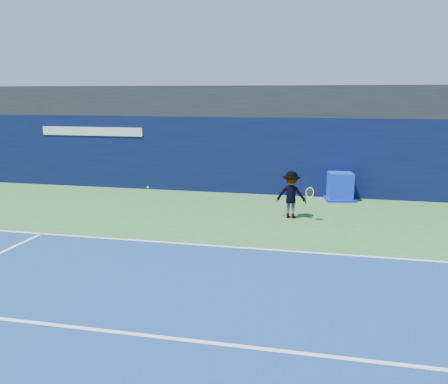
{
  "coord_description": "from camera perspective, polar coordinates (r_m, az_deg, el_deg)",
  "views": [
    {
      "loc": [
        3.1,
        -9.05,
        3.9
      ],
      "look_at": [
        -0.22,
        5.2,
        1.0
      ],
      "focal_mm": 40.0,
      "sensor_mm": 36.0,
      "label": 1
    }
  ],
  "objects": [
    {
      "name": "baseline",
      "position": [
        13.04,
        -1.26,
        -6.15
      ],
      "size": [
        24.0,
        0.1,
        0.01
      ],
      "primitive_type": "cube",
      "color": "white",
      "rests_on": "ground"
    },
    {
      "name": "stadium_band",
      "position": [
        20.79,
        4.61,
        10.34
      ],
      "size": [
        36.0,
        3.0,
        1.2
      ],
      "primitive_type": "cube",
      "color": "black",
      "rests_on": "back_wall_assembly"
    },
    {
      "name": "ground",
      "position": [
        10.33,
        -5.46,
        -11.01
      ],
      "size": [
        80.0,
        80.0,
        0.0
      ],
      "primitive_type": "plane",
      "color": "#336E31",
      "rests_on": "ground"
    },
    {
      "name": "back_wall_assembly",
      "position": [
        19.94,
        4.07,
        4.27
      ],
      "size": [
        36.0,
        1.03,
        3.0
      ],
      "color": "#091035",
      "rests_on": "ground"
    },
    {
      "name": "tennis_player",
      "position": [
        15.93,
        7.7,
        -0.31
      ],
      "size": [
        1.23,
        0.69,
        1.5
      ],
      "color": "silver",
      "rests_on": "ground"
    },
    {
      "name": "service_line",
      "position": [
        8.63,
        -9.84,
        -15.75
      ],
      "size": [
        24.0,
        0.1,
        0.01
      ],
      "primitive_type": "cube",
      "color": "white",
      "rests_on": "ground"
    },
    {
      "name": "tennis_ball",
      "position": [
        15.39,
        -8.68,
        0.53
      ],
      "size": [
        0.06,
        0.06,
        0.06
      ],
      "color": "#A5D117",
      "rests_on": "ground"
    },
    {
      "name": "equipment_cart",
      "position": [
        19.02,
        13.12,
        0.51
      ],
      "size": [
        1.26,
        1.26,
        1.03
      ],
      "color": "#0D2BC3",
      "rests_on": "ground"
    }
  ]
}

